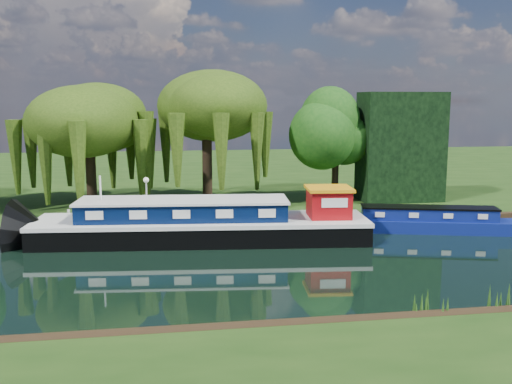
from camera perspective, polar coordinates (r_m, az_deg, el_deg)
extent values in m
plane|color=black|center=(27.28, -12.56, -7.76)|extent=(120.00, 120.00, 0.00)
cube|color=#19380F|center=(60.58, -10.58, 1.75)|extent=(120.00, 52.00, 0.45)
cube|color=black|center=(32.31, -5.42, -4.09)|extent=(18.76, 5.79, 1.23)
cube|color=silver|center=(32.15, -5.43, -2.84)|extent=(18.87, 5.88, 0.23)
cube|color=#051439|center=(32.08, -7.28, -1.79)|extent=(11.67, 4.00, 0.97)
cube|color=silver|center=(31.99, -7.30, -0.83)|extent=(11.89, 4.22, 0.12)
cube|color=maroon|center=(32.54, 7.28, -1.13)|extent=(2.46, 2.46, 1.54)
cube|color=orange|center=(32.40, 7.31, 0.35)|extent=(2.73, 2.73, 0.16)
cylinder|color=silver|center=(32.56, -15.26, -0.55)|extent=(0.10, 0.10, 2.46)
cube|color=navy|center=(36.02, 16.82, -3.32)|extent=(11.40, 4.67, 0.85)
cube|color=navy|center=(35.86, 16.87, -2.10)|extent=(8.00, 3.36, 0.71)
cube|color=black|center=(35.79, 16.90, -1.48)|extent=(8.12, 3.48, 0.09)
cube|color=silver|center=(34.69, 12.29, -2.23)|extent=(0.56, 0.19, 0.30)
cube|color=silver|center=(34.98, 15.51, -2.26)|extent=(0.56, 0.19, 0.30)
cube|color=silver|center=(35.37, 18.67, -2.29)|extent=(0.56, 0.19, 0.30)
cube|color=silver|center=(35.86, 21.75, -2.31)|extent=(0.56, 0.19, 0.30)
imported|color=silver|center=(37.78, 22.00, -3.51)|extent=(2.51, 2.32, 1.08)
cylinder|color=black|center=(41.05, -16.17, 1.82)|extent=(0.63, 0.63, 4.83)
ellipsoid|color=#29470F|center=(40.78, -16.39, 6.69)|extent=(6.75, 6.75, 4.36)
cylinder|color=black|center=(40.90, -4.90, 2.40)|extent=(0.74, 0.74, 5.22)
ellipsoid|color=#29470F|center=(40.64, -4.97, 7.68)|extent=(7.13, 7.13, 4.61)
cylinder|color=black|center=(42.58, 7.94, 2.79)|extent=(0.50, 0.50, 5.50)
ellipsoid|color=#154711|center=(42.40, 8.01, 5.81)|extent=(4.40, 4.40, 4.40)
cube|color=black|center=(43.71, 14.26, 4.41)|extent=(6.00, 3.00, 8.00)
cylinder|color=silver|center=(37.13, -10.87, -0.77)|extent=(0.10, 0.10, 2.20)
sphere|color=white|center=(36.94, -10.93, 1.18)|extent=(0.36, 0.36, 0.36)
cylinder|color=silver|center=(35.64, -18.21, -2.46)|extent=(0.16, 0.16, 1.00)
cylinder|color=silver|center=(35.17, -6.88, -2.22)|extent=(0.16, 0.16, 1.00)
cylinder|color=silver|center=(35.86, 2.75, -1.94)|extent=(0.16, 0.16, 1.00)
cone|color=#204C14|center=(23.26, 23.47, -9.87)|extent=(1.20, 1.20, 1.10)
cone|color=#204C14|center=(21.76, 16.79, -10.79)|extent=(1.20, 1.20, 1.10)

